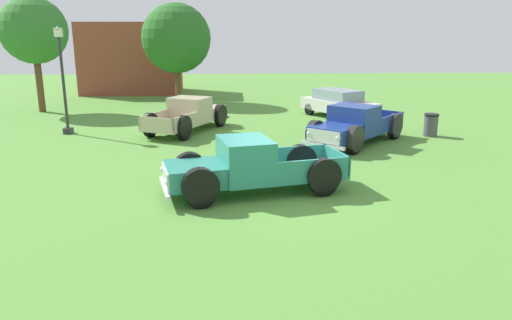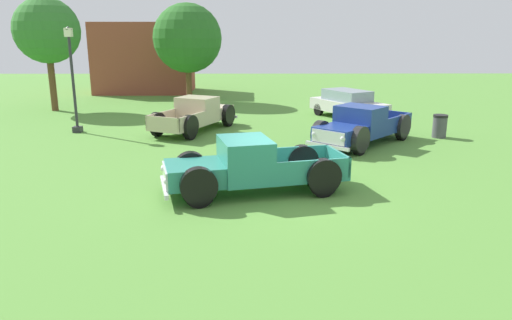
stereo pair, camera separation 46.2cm
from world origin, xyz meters
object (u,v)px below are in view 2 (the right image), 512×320
Objects in this scene: lamp_post_near at (73,78)px; trash_can at (440,126)px; oak_tree_west at (187,38)px; pickup_truck_foreground at (243,168)px; oak_tree_east at (47,31)px; pickup_truck_behind_right at (198,114)px; sedan_distant_a at (348,103)px; pickup_truck_behind_left at (359,127)px.

trash_can is (15.42, -1.22, -1.87)m from lamp_post_near.
oak_tree_west reaches higher than trash_can.
oak_tree_east is (-10.81, 14.48, 3.61)m from pickup_truck_foreground.
pickup_truck_behind_right reaches higher than trash_can.
sedan_distant_a is 16.54m from oak_tree_east.
oak_tree_east is 7.91m from oak_tree_west.
pickup_truck_behind_right is at bearing 103.71° from pickup_truck_foreground.
sedan_distant_a is at bearing 22.61° from pickup_truck_behind_right.
pickup_truck_foreground is at bearing -127.28° from pickup_truck_behind_left.
oak_tree_west reaches higher than sedan_distant_a.
pickup_truck_foreground reaches higher than sedan_distant_a.
pickup_truck_behind_left is 14.98m from oak_tree_west.
pickup_truck_behind_right is 10.93m from oak_tree_east.
pickup_truck_behind_right reaches higher than sedan_distant_a.
sedan_distant_a is 5.58m from trash_can.
sedan_distant_a is at bearing -34.36° from oak_tree_west.
pickup_truck_behind_right is at bearing 170.35° from trash_can.
pickup_truck_behind_right is 7.89m from sedan_distant_a.
pickup_truck_foreground is at bearing -78.33° from oak_tree_west.
lamp_post_near is at bearing -60.91° from oak_tree_east.
pickup_truck_behind_right is 0.83× the size of oak_tree_east.
pickup_truck_behind_right is at bearing -157.39° from sedan_distant_a.
lamp_post_near is 10.38m from oak_tree_west.
oak_tree_west is (-1.54, 9.07, 3.20)m from pickup_truck_behind_right.
pickup_truck_behind_left reaches higher than trash_can.
lamp_post_near reaches higher than sedan_distant_a.
lamp_post_near is 4.72× the size of trash_can.
oak_tree_west is at bearing 101.67° from pickup_truck_foreground.
pickup_truck_foreground is at bearing -113.30° from sedan_distant_a.
pickup_truck_foreground is 1.07× the size of pickup_truck_behind_left.
lamp_post_near is at bearing 167.25° from pickup_truck_behind_left.
pickup_truck_behind_left reaches higher than sedan_distant_a.
oak_tree_east reaches higher than pickup_truck_behind_right.
oak_tree_west is (-11.72, 10.80, 3.42)m from trash_can.
lamp_post_near reaches higher than pickup_truck_foreground.
pickup_truck_behind_left is 17.88m from oak_tree_east.
lamp_post_near is (-11.74, 2.66, 1.62)m from pickup_truck_behind_left.
sedan_distant_a is at bearing 15.78° from lamp_post_near.
oak_tree_west is at bearing 25.89° from oak_tree_east.
oak_tree_east is (-3.41, 6.13, 1.97)m from lamp_post_near.
pickup_truck_behind_right is at bearing 154.04° from pickup_truck_behind_left.
oak_tree_east is at bearing 146.99° from pickup_truck_behind_right.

